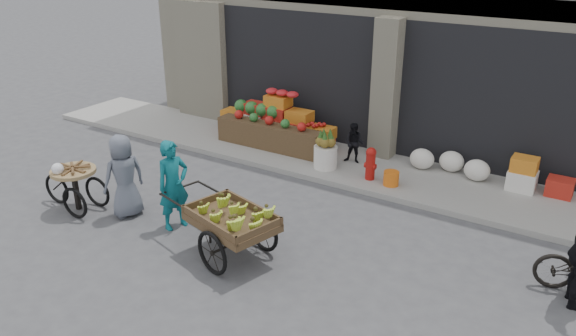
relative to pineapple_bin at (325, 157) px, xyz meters
The scene contains 12 objects.
ground 3.70m from the pineapple_bin, 78.23° to the right, with size 80.00×80.00×0.00m, color #424244.
sidewalk 0.95m from the pineapple_bin, 33.69° to the left, with size 18.00×2.20×0.12m, color gray.
fruit_display 1.92m from the pineapple_bin, 155.76° to the left, with size 3.10×1.12×1.24m.
pineapple_bin is the anchor object (origin of this frame).
fire_hydrant 1.11m from the pineapple_bin, ahead, with size 0.22×0.22×0.71m.
orange_bucket 1.61m from the pineapple_bin, ahead, with size 0.32×0.32×0.30m, color orange.
right_bay_goods 3.54m from the pineapple_bin, 18.10° to the left, with size 3.35×0.60×0.70m.
seated_person 0.75m from the pineapple_bin, 56.31° to the left, with size 0.45×0.35×0.93m, color black.
banana_cart 3.94m from the pineapple_bin, 84.82° to the right, with size 2.65×1.59×1.04m.
vendor_woman 3.82m from the pineapple_bin, 107.01° to the right, with size 0.60×0.40×1.66m, color #0D5D67.
tricycle_cart 5.22m from the pineapple_bin, 127.83° to the right, with size 1.44×0.89×0.95m.
vendor_grey 4.38m from the pineapple_bin, 120.32° to the right, with size 0.78×0.51×1.60m, color slate.
Camera 1 is at (4.66, -6.59, 4.99)m, focal length 35.00 mm.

